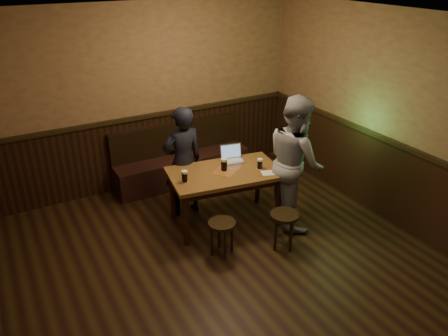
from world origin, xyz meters
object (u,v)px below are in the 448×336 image
object	(u,v)px
stool_left	(222,229)
person_grey	(295,161)
pint_left	(185,176)
pint_right	(260,164)
stool_right	(284,220)
laptop	(232,157)
pint_mid	(224,165)
bench	(181,163)
person_suit	(183,162)
pub_table	(225,178)

from	to	relation	value
stool_left	person_grey	xyz separation A→B (m)	(1.24, 0.21, 0.53)
pint_left	pint_right	bearing A→B (deg)	-8.17
stool_right	laptop	bearing A→B (deg)	95.10
stool_left	pint_mid	xyz separation A→B (m)	(0.39, 0.64, 0.50)
bench	pint_mid	size ratio (longest dim) A/B	12.54
laptop	pint_mid	bearing A→B (deg)	-125.21
pint_mid	person_suit	size ratio (longest dim) A/B	0.11
stool_left	laptop	size ratio (longest dim) A/B	1.33
pub_table	pint_left	distance (m)	0.61
pub_table	stool_left	xyz separation A→B (m)	(-0.39, -0.61, -0.31)
pint_right	laptop	size ratio (longest dim) A/B	0.43
pub_table	stool_left	distance (m)	0.79
stool_right	pint_left	size ratio (longest dim) A/B	3.10
pint_left	pint_mid	world-z (taller)	pint_mid
pint_mid	person_grey	xyz separation A→B (m)	(0.85, -0.42, 0.03)
bench	person_suit	world-z (taller)	person_suit
stool_right	laptop	size ratio (longest dim) A/B	1.40
bench	pint_mid	world-z (taller)	pint_mid
stool_right	pint_right	world-z (taller)	pint_right
stool_left	laptop	distance (m)	1.18
stool_right	pint_mid	xyz separation A→B (m)	(-0.36, 0.89, 0.48)
pint_left	person_grey	size ratio (longest dim) A/B	0.09
laptop	person_grey	distance (m)	0.88
person_grey	stool_left	bearing A→B (deg)	115.85
pub_table	person_suit	distance (m)	0.65
pint_right	person_suit	size ratio (longest dim) A/B	0.09
person_grey	pint_mid	bearing A→B (deg)	79.35
stool_left	stool_right	size ratio (longest dim) A/B	0.95
bench	pint_left	world-z (taller)	bench
pub_table	person_suit	world-z (taller)	person_suit
bench	laptop	size ratio (longest dim) A/B	6.35
bench	pint_right	world-z (taller)	bench
bench	laptop	distance (m)	1.32
stool_left	pint_left	size ratio (longest dim) A/B	2.94
laptop	person_grey	xyz separation A→B (m)	(0.59, -0.66, 0.06)
stool_right	pint_mid	distance (m)	1.07
bench	stool_right	bearing A→B (deg)	-81.10
laptop	person_grey	size ratio (longest dim) A/B	0.19
pub_table	person_grey	xyz separation A→B (m)	(0.85, -0.40, 0.22)
bench	pint_right	bearing A→B (deg)	-74.42
stool_left	pint_right	xyz separation A→B (m)	(0.83, 0.45, 0.49)
pint_mid	pint_left	bearing A→B (deg)	-176.18
stool_right	pint_mid	size ratio (longest dim) A/B	2.76
stool_right	person_grey	size ratio (longest dim) A/B	0.27
pint_left	person_grey	distance (m)	1.49
bench	pint_mid	xyz separation A→B (m)	(0.00, -1.41, 0.56)
pint_mid	person_grey	size ratio (longest dim) A/B	0.10
pint_left	stool_left	bearing A→B (deg)	-71.60
person_grey	stool_right	bearing A→B (deg)	149.50
laptop	person_suit	bearing A→B (deg)	169.56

